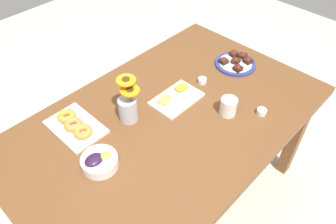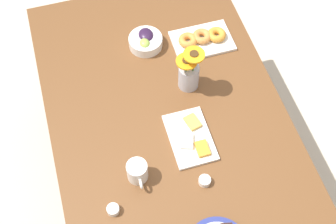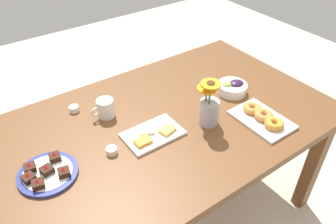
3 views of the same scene
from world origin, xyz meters
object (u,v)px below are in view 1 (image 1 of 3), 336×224
(coffee_mug, at_px, (229,106))
(flower_vase, at_px, (128,107))
(dining_table, at_px, (168,130))
(cheese_platter, at_px, (176,98))
(dessert_plate, at_px, (236,63))
(jam_cup_honey, at_px, (202,80))
(grape_bowl, at_px, (99,161))
(croissant_platter, at_px, (75,125))
(jam_cup_berry, at_px, (262,112))

(coffee_mug, bearing_deg, flower_vase, 138.38)
(dining_table, height_order, coffee_mug, coffee_mug)
(cheese_platter, height_order, dessert_plate, dessert_plate)
(cheese_platter, xyz_separation_m, jam_cup_honey, (0.20, -0.01, 0.01))
(grape_bowl, bearing_deg, croissant_platter, 77.98)
(coffee_mug, relative_size, croissant_platter, 0.42)
(jam_cup_honey, bearing_deg, dining_table, -170.86)
(dining_table, xyz_separation_m, grape_bowl, (-0.41, 0.01, 0.12))
(jam_cup_berry, bearing_deg, cheese_platter, 119.66)
(dining_table, bearing_deg, dessert_plate, 1.57)
(grape_bowl, relative_size, jam_cup_berry, 3.28)
(coffee_mug, height_order, grape_bowl, coffee_mug)
(dessert_plate, bearing_deg, jam_cup_honey, 172.07)
(jam_cup_honey, distance_m, flower_vase, 0.48)
(jam_cup_honey, xyz_separation_m, flower_vase, (-0.46, 0.08, 0.07))
(croissant_platter, relative_size, jam_cup_berry, 5.83)
(dining_table, distance_m, cheese_platter, 0.17)
(dining_table, distance_m, coffee_mug, 0.33)
(coffee_mug, xyz_separation_m, grape_bowl, (-0.64, 0.20, -0.02))
(croissant_platter, bearing_deg, coffee_mug, -38.38)
(cheese_platter, bearing_deg, dessert_plate, -5.49)
(dining_table, relative_size, grape_bowl, 10.17)
(grape_bowl, distance_m, cheese_platter, 0.54)
(coffee_mug, relative_size, jam_cup_honey, 2.44)
(jam_cup_berry, bearing_deg, grape_bowl, 156.45)
(coffee_mug, xyz_separation_m, croissant_platter, (-0.59, 0.46, -0.03))
(grape_bowl, distance_m, flower_vase, 0.31)
(flower_vase, bearing_deg, jam_cup_honey, -9.86)
(dining_table, relative_size, flower_vase, 6.79)
(coffee_mug, bearing_deg, jam_cup_honey, 68.14)
(jam_cup_honey, relative_size, flower_vase, 0.20)
(grape_bowl, height_order, dessert_plate, grape_bowl)
(jam_cup_berry, distance_m, flower_vase, 0.66)
(croissant_platter, bearing_deg, jam_cup_honey, -17.78)
(grape_bowl, relative_size, cheese_platter, 0.61)
(dining_table, relative_size, coffee_mug, 13.65)
(dining_table, relative_size, jam_cup_berry, 33.33)
(croissant_platter, relative_size, dessert_plate, 1.20)
(coffee_mug, relative_size, flower_vase, 0.50)
(croissant_platter, xyz_separation_m, jam_cup_berry, (0.70, -0.59, -0.00))
(jam_cup_honey, bearing_deg, jam_cup_berry, -87.87)
(croissant_platter, xyz_separation_m, dessert_plate, (0.95, -0.26, -0.01))
(coffee_mug, height_order, croissant_platter, coffee_mug)
(grape_bowl, relative_size, dessert_plate, 0.67)
(cheese_platter, distance_m, croissant_platter, 0.53)
(dining_table, height_order, jam_cup_honey, jam_cup_honey)
(jam_cup_berry, height_order, dessert_plate, dessert_plate)
(coffee_mug, distance_m, flower_vase, 0.49)
(dessert_plate, bearing_deg, croissant_platter, 164.87)
(grape_bowl, bearing_deg, jam_cup_honey, 3.22)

